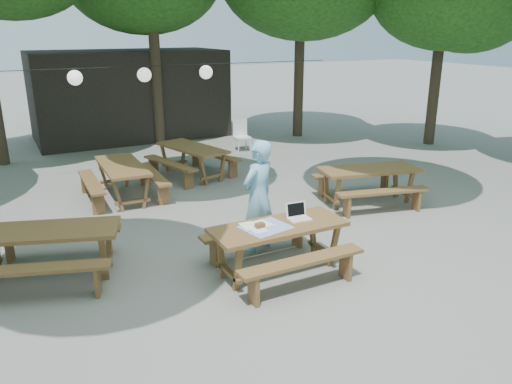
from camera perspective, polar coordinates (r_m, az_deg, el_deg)
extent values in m
plane|color=slate|center=(7.89, 2.13, -7.87)|extent=(80.00, 80.00, 0.00)
cube|color=black|center=(17.23, -14.30, 10.77)|extent=(6.00, 3.00, 2.80)
cube|color=brown|center=(7.27, 2.59, -4.00)|extent=(2.00, 0.80, 0.06)
cube|color=brown|center=(6.88, 5.32, -7.88)|extent=(1.90, 0.28, 0.05)
cube|color=brown|center=(7.90, 0.17, -4.24)|extent=(1.90, 0.28, 0.05)
cube|color=brown|center=(7.42, 2.55, -6.68)|extent=(1.70, 0.70, 0.69)
cube|color=brown|center=(7.71, -22.89, -4.14)|extent=(2.15, 1.40, 0.06)
cube|color=brown|center=(7.24, -23.76, -8.05)|extent=(1.89, 0.88, 0.05)
cube|color=brown|center=(8.40, -21.69, -4.19)|extent=(1.89, 0.88, 0.05)
cube|color=brown|center=(7.86, -22.55, -6.68)|extent=(1.83, 1.21, 0.69)
cube|color=brown|center=(10.45, 12.77, 2.52)|extent=(2.13, 1.24, 0.06)
cube|color=brown|center=(9.98, 14.35, 0.03)|extent=(1.91, 0.71, 0.05)
cube|color=brown|center=(11.08, 11.16, 2.06)|extent=(1.91, 0.71, 0.05)
cube|color=brown|center=(10.55, 12.63, 0.56)|extent=(1.81, 1.07, 0.69)
cube|color=brown|center=(10.84, -15.07, 2.90)|extent=(0.86, 2.02, 0.06)
cube|color=brown|center=(11.05, -11.67, 1.98)|extent=(0.34, 1.91, 0.05)
cube|color=brown|center=(10.82, -18.32, 1.08)|extent=(0.34, 1.91, 0.05)
cube|color=brown|center=(10.95, -14.92, 1.01)|extent=(0.75, 1.72, 0.69)
cube|color=brown|center=(12.19, -7.32, 5.04)|extent=(1.28, 2.14, 0.06)
cube|color=brown|center=(12.62, -4.86, 4.32)|extent=(0.75, 1.91, 0.05)
cube|color=brown|center=(11.90, -9.82, 3.26)|extent=(0.75, 1.91, 0.05)
cube|color=brown|center=(12.28, -7.25, 3.33)|extent=(1.10, 1.82, 0.69)
imported|color=#7EBEE6|center=(7.98, 0.27, -0.45)|extent=(0.78, 0.66, 1.83)
cube|color=white|center=(14.82, -1.57, 6.25)|extent=(0.48, 0.48, 0.04)
cube|color=white|center=(14.95, -1.85, 7.38)|extent=(0.44, 0.09, 0.48)
cube|color=white|center=(14.86, -1.57, 5.46)|extent=(0.46, 0.46, 0.38)
cube|color=white|center=(7.47, 4.97, -3.09)|extent=(0.34, 0.25, 0.02)
cube|color=white|center=(7.53, 4.58, -1.98)|extent=(0.33, 0.08, 0.23)
cube|color=black|center=(7.52, 4.60, -1.99)|extent=(0.28, 0.06, 0.19)
cube|color=blue|center=(7.16, 1.10, -4.05)|extent=(0.74, 0.66, 0.01)
cube|color=white|center=(7.09, 0.22, -4.23)|extent=(0.22, 0.31, 0.00)
cube|color=white|center=(7.27, 0.77, -3.61)|extent=(0.24, 0.32, 0.00)
cube|color=white|center=(7.19, -0.86, -3.87)|extent=(0.23, 0.31, 0.00)
cube|color=brown|center=(7.12, 0.44, -3.81)|extent=(0.13, 0.10, 0.06)
cylinder|color=black|center=(12.81, -9.61, 14.09)|extent=(9.00, 0.02, 0.02)
sphere|color=white|center=(12.29, -19.99, 12.17)|extent=(0.34, 0.34, 0.34)
sphere|color=white|center=(12.62, -12.65, 12.94)|extent=(0.34, 0.34, 0.34)
sphere|color=white|center=(13.14, -5.75, 13.46)|extent=(0.34, 0.34, 0.34)
cylinder|color=#2D2319|center=(15.82, -11.44, 14.58)|extent=(0.32, 0.32, 5.12)
cylinder|color=#2D2319|center=(16.81, 4.96, 14.66)|extent=(0.32, 0.32, 4.89)
cylinder|color=#2D2319|center=(16.46, 19.87, 12.58)|extent=(0.32, 0.32, 4.30)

